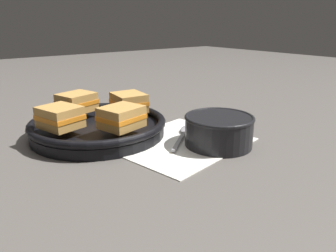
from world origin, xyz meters
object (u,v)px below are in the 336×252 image
Objects in this scene: spoon at (184,132)px; sandwich_far_right at (77,102)px; sandwich_near_left at (60,117)px; soup_bowl at (219,129)px; skillet at (98,127)px; sandwich_far_left at (129,102)px; sandwich_near_right at (121,117)px.

spoon is 1.42× the size of sandwich_far_right.
sandwich_near_left is 0.13m from sandwich_far_right.
soup_bowl reaches higher than skillet.
skillet is 0.10m from sandwich_far_left.
spoon is 0.45× the size of skillet.
spoon is at bearing -51.33° from sandwich_far_right.
sandwich_near_left reaches higher than soup_bowl.
sandwich_far_right reaches higher than soup_bowl.
spoon is at bearing -37.54° from skillet.
sandwich_near_left is 1.11× the size of sandwich_far_left.
sandwich_far_right is (0.08, 0.10, 0.00)m from sandwich_near_left.
spoon is 0.16m from sandwich_near_right.
sandwich_near_left and sandwich_near_right have the same top height.
spoon is 0.28m from sandwich_near_left.
sandwich_near_left is at bearing -172.78° from skillet.
sandwich_near_left reaches higher than skillet.
soup_bowl is 1.50× the size of sandwich_near_right.
soup_bowl is 0.34m from sandwich_near_left.
skillet is (-0.18, 0.22, -0.02)m from soup_bowl.
spoon is at bearing -11.99° from sandwich_near_right.
sandwich_near_right is at bearing -37.78° from sandwich_near_left.
sandwich_near_right is (-0.15, 0.03, 0.06)m from spoon.
sandwich_far_right is (-0.17, 0.22, 0.06)m from spoon.
soup_bowl is 1.04× the size of spoon.
soup_bowl is 0.21m from sandwich_near_right.
sandwich_near_right is at bearing 142.66° from soup_bowl.
sandwich_far_right reaches higher than skillet.
spoon is 0.28m from sandwich_far_right.
sandwich_far_right is at bearing 97.22° from skillet.
sandwich_far_left is 0.13m from sandwich_far_right.
skillet reaches higher than spoon.
sandwich_far_right reaches higher than spoon.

